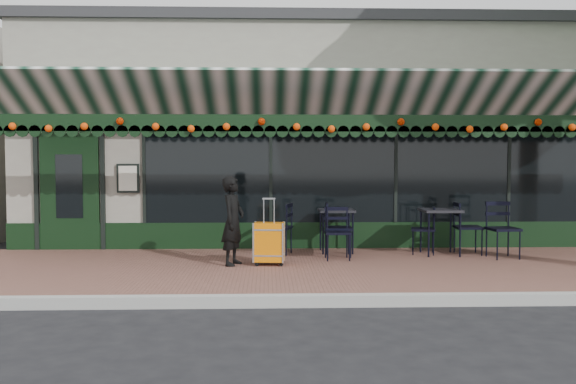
{
  "coord_description": "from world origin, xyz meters",
  "views": [
    {
      "loc": [
        -1.06,
        -7.64,
        1.84
      ],
      "look_at": [
        -0.75,
        1.6,
        1.36
      ],
      "focal_mm": 38.0,
      "sensor_mm": 36.0,
      "label": 1
    }
  ],
  "objects_px": {
    "chair_b_front": "(338,233)",
    "suitcase": "(269,243)",
    "chair_b_left": "(278,228)",
    "chair_a_right": "(468,228)",
    "chair_b_right": "(338,229)",
    "woman": "(233,221)",
    "cafe_table_b": "(336,214)",
    "chair_a_front": "(503,230)",
    "cafe_table_a": "(440,214)",
    "chair_a_left": "(423,230)"
  },
  "relations": [
    {
      "from": "woman",
      "to": "chair_b_front",
      "type": "distance_m",
      "value": 1.83
    },
    {
      "from": "cafe_table_b",
      "to": "chair_b_front",
      "type": "bearing_deg",
      "value": -95.02
    },
    {
      "from": "chair_b_right",
      "to": "chair_b_front",
      "type": "bearing_deg",
      "value": 173.61
    },
    {
      "from": "woman",
      "to": "chair_a_right",
      "type": "xyz_separation_m",
      "value": [
        4.16,
        0.99,
        -0.24
      ]
    },
    {
      "from": "suitcase",
      "to": "chair_b_front",
      "type": "distance_m",
      "value": 1.28
    },
    {
      "from": "chair_a_right",
      "to": "chair_b_right",
      "type": "relative_size",
      "value": 0.98
    },
    {
      "from": "chair_b_left",
      "to": "chair_b_right",
      "type": "distance_m",
      "value": 1.09
    },
    {
      "from": "woman",
      "to": "cafe_table_b",
      "type": "distance_m",
      "value": 2.25
    },
    {
      "from": "chair_a_right",
      "to": "chair_b_right",
      "type": "bearing_deg",
      "value": 96.8
    },
    {
      "from": "cafe_table_b",
      "to": "chair_b_right",
      "type": "height_order",
      "value": "chair_b_right"
    },
    {
      "from": "suitcase",
      "to": "cafe_table_b",
      "type": "bearing_deg",
      "value": 54.42
    },
    {
      "from": "cafe_table_b",
      "to": "chair_b_left",
      "type": "distance_m",
      "value": 1.12
    },
    {
      "from": "woman",
      "to": "chair_a_left",
      "type": "xyz_separation_m",
      "value": [
        3.36,
        1.06,
        -0.28
      ]
    },
    {
      "from": "chair_b_front",
      "to": "cafe_table_a",
      "type": "bearing_deg",
      "value": 14.41
    },
    {
      "from": "cafe_table_a",
      "to": "woman",
      "type": "bearing_deg",
      "value": -165.25
    },
    {
      "from": "suitcase",
      "to": "cafe_table_a",
      "type": "height_order",
      "value": "suitcase"
    },
    {
      "from": "chair_b_left",
      "to": "chair_b_right",
      "type": "height_order",
      "value": "chair_b_right"
    },
    {
      "from": "chair_a_front",
      "to": "chair_b_right",
      "type": "height_order",
      "value": "chair_a_front"
    },
    {
      "from": "chair_b_right",
      "to": "chair_b_left",
      "type": "bearing_deg",
      "value": 77.95
    },
    {
      "from": "woman",
      "to": "chair_b_front",
      "type": "bearing_deg",
      "value": -55.65
    },
    {
      "from": "chair_b_left",
      "to": "chair_b_front",
      "type": "relative_size",
      "value": 1.03
    },
    {
      "from": "cafe_table_b",
      "to": "chair_a_front",
      "type": "distance_m",
      "value": 2.92
    },
    {
      "from": "chair_b_left",
      "to": "chair_a_right",
      "type": "bearing_deg",
      "value": 103.38
    },
    {
      "from": "chair_a_front",
      "to": "chair_b_right",
      "type": "xyz_separation_m",
      "value": [
        -2.82,
        0.31,
        -0.01
      ]
    },
    {
      "from": "chair_b_left",
      "to": "chair_a_front",
      "type": "bearing_deg",
      "value": 97.05
    },
    {
      "from": "cafe_table_a",
      "to": "chair_b_right",
      "type": "height_order",
      "value": "chair_b_right"
    },
    {
      "from": "chair_a_right",
      "to": "chair_b_right",
      "type": "xyz_separation_m",
      "value": [
        -2.36,
        -0.14,
        0.01
      ]
    },
    {
      "from": "cafe_table_b",
      "to": "chair_b_left",
      "type": "bearing_deg",
      "value": -169.31
    },
    {
      "from": "suitcase",
      "to": "chair_a_left",
      "type": "distance_m",
      "value": 3.0
    },
    {
      "from": "chair_b_front",
      "to": "suitcase",
      "type": "bearing_deg",
      "value": -155.39
    },
    {
      "from": "suitcase",
      "to": "chair_a_right",
      "type": "xyz_separation_m",
      "value": [
        3.58,
        1.03,
        0.11
      ]
    },
    {
      "from": "cafe_table_a",
      "to": "chair_a_right",
      "type": "height_order",
      "value": "chair_a_right"
    },
    {
      "from": "chair_b_right",
      "to": "chair_a_left",
      "type": "bearing_deg",
      "value": -79.5
    },
    {
      "from": "suitcase",
      "to": "chair_b_left",
      "type": "relative_size",
      "value": 1.15
    },
    {
      "from": "cafe_table_a",
      "to": "chair_b_front",
      "type": "bearing_deg",
      "value": -165.97
    },
    {
      "from": "chair_a_left",
      "to": "chair_b_left",
      "type": "distance_m",
      "value": 2.62
    },
    {
      "from": "suitcase",
      "to": "woman",
      "type": "bearing_deg",
      "value": -177.37
    },
    {
      "from": "suitcase",
      "to": "cafe_table_a",
      "type": "bearing_deg",
      "value": 24.73
    },
    {
      "from": "woman",
      "to": "chair_a_right",
      "type": "height_order",
      "value": "woman"
    },
    {
      "from": "cafe_table_b",
      "to": "chair_b_front",
      "type": "relative_size",
      "value": 0.87
    },
    {
      "from": "chair_a_right",
      "to": "chair_b_left",
      "type": "xyz_separation_m",
      "value": [
        -3.41,
        0.13,
        -0.01
      ]
    },
    {
      "from": "cafe_table_a",
      "to": "chair_b_right",
      "type": "bearing_deg",
      "value": -176.52
    },
    {
      "from": "cafe_table_a",
      "to": "chair_b_left",
      "type": "xyz_separation_m",
      "value": [
        -2.89,
        0.17,
        -0.27
      ]
    },
    {
      "from": "chair_a_left",
      "to": "chair_b_right",
      "type": "height_order",
      "value": "chair_b_right"
    },
    {
      "from": "cafe_table_b",
      "to": "chair_a_right",
      "type": "bearing_deg",
      "value": -8.16
    },
    {
      "from": "chair_a_front",
      "to": "suitcase",
      "type": "bearing_deg",
      "value": -177.24
    },
    {
      "from": "chair_a_left",
      "to": "chair_b_front",
      "type": "xyz_separation_m",
      "value": [
        -1.62,
        -0.58,
        0.02
      ]
    },
    {
      "from": "chair_a_left",
      "to": "chair_b_front",
      "type": "height_order",
      "value": "chair_b_front"
    },
    {
      "from": "chair_b_right",
      "to": "chair_b_front",
      "type": "xyz_separation_m",
      "value": [
        -0.06,
        -0.36,
        -0.03
      ]
    },
    {
      "from": "chair_b_left",
      "to": "chair_b_front",
      "type": "xyz_separation_m",
      "value": [
        1.0,
        -0.64,
        -0.02
      ]
    }
  ]
}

